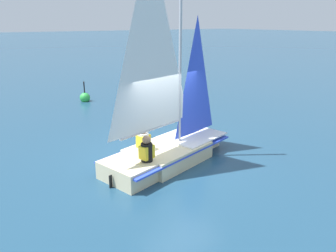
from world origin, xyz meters
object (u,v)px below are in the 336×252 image
object	(u,v)px
buoy_marker	(85,98)
sailboat_main	(167,135)
sailor_crew	(147,156)
sailor_helm	(143,145)

from	to	relation	value
buoy_marker	sailboat_main	bearing A→B (deg)	-6.14
sailor_crew	buoy_marker	distance (m)	9.37
sailboat_main	buoy_marker	xyz separation A→B (m)	(-8.61, 0.93, -0.65)
sailboat_main	sailor_helm	xyz separation A→B (m)	(-0.19, -0.66, -0.22)
buoy_marker	sailor_helm	bearing A→B (deg)	-10.66
sailor_crew	sailboat_main	bearing A→B (deg)	14.94
sailor_helm	buoy_marker	bearing A→B (deg)	65.73
sailor_crew	buoy_marker	size ratio (longest dim) A/B	1.06
sailboat_main	buoy_marker	world-z (taller)	sailboat_main
sailboat_main	sailor_helm	size ratio (longest dim) A/B	5.14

